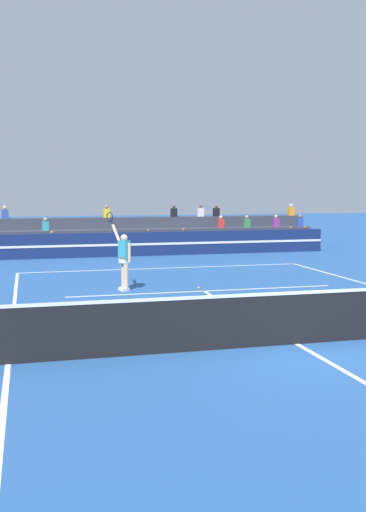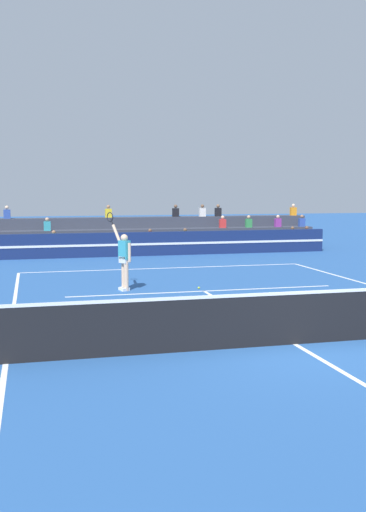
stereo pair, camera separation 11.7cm
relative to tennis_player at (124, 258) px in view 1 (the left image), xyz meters
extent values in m
plane|color=#285699|center=(2.30, -7.19, -0.99)|extent=(120.00, 120.00, 0.00)
cube|color=white|center=(2.30, 4.71, -0.98)|extent=(11.00, 0.10, 0.01)
cube|color=white|center=(-3.20, -7.19, -0.98)|extent=(0.10, 23.80, 0.01)
cube|color=white|center=(2.30, -0.76, -0.98)|extent=(8.25, 0.10, 0.01)
cube|color=white|center=(2.30, -7.19, -0.98)|extent=(0.10, 12.85, 0.01)
cube|color=black|center=(2.30, -7.19, -0.49)|extent=(11.90, 0.02, 1.00)
cube|color=white|center=(2.30, -7.19, 0.04)|extent=(11.90, 0.04, 0.06)
cube|color=navy|center=(2.30, 9.23, -0.44)|extent=(18.00, 0.24, 1.10)
cube|color=white|center=(2.30, 9.10, -0.44)|extent=(18.00, 0.02, 0.10)
cube|color=#383D4C|center=(2.30, 10.50, -0.71)|extent=(18.76, 0.95, 0.55)
cube|color=teal|center=(4.57, 10.33, -0.22)|extent=(0.32, 0.22, 0.44)
sphere|color=brown|center=(4.57, 10.33, 0.10)|extent=(0.18, 0.18, 0.18)
cube|color=purple|center=(11.03, 10.33, -0.22)|extent=(0.32, 0.22, 0.44)
sphere|color=brown|center=(11.03, 10.33, 0.10)|extent=(0.18, 0.18, 0.18)
cube|color=teal|center=(-1.70, 10.33, -0.22)|extent=(0.32, 0.22, 0.44)
sphere|color=#9E7051|center=(-1.70, 10.33, 0.10)|extent=(0.18, 0.18, 0.18)
cube|color=purple|center=(2.83, 10.33, -0.22)|extent=(0.32, 0.22, 0.44)
sphere|color=brown|center=(2.83, 10.33, 0.10)|extent=(0.18, 0.18, 0.18)
cube|color=yellow|center=(10.24, 10.33, -0.22)|extent=(0.32, 0.22, 0.44)
sphere|color=brown|center=(10.24, 10.33, 0.10)|extent=(0.18, 0.18, 0.18)
cube|color=#383D4C|center=(2.30, 11.45, -0.44)|extent=(18.76, 0.95, 1.10)
cube|color=#338C4C|center=(8.21, 11.28, 0.33)|extent=(0.32, 0.22, 0.44)
sphere|color=tan|center=(8.21, 11.28, 0.65)|extent=(0.18, 0.18, 0.18)
cube|color=purple|center=(9.83, 11.28, 0.33)|extent=(0.32, 0.22, 0.44)
sphere|color=beige|center=(9.83, 11.28, 0.65)|extent=(0.18, 0.18, 0.18)
cube|color=teal|center=(-1.96, 11.28, 0.33)|extent=(0.32, 0.22, 0.44)
sphere|color=tan|center=(-1.96, 11.28, 0.65)|extent=(0.18, 0.18, 0.18)
cube|color=#2D4CA5|center=(11.20, 11.28, 0.33)|extent=(0.32, 0.22, 0.44)
sphere|color=#9E7051|center=(11.20, 11.28, 0.65)|extent=(0.18, 0.18, 0.18)
cube|color=red|center=(6.80, 11.28, 0.33)|extent=(0.32, 0.22, 0.44)
sphere|color=beige|center=(6.80, 11.28, 0.65)|extent=(0.18, 0.18, 0.18)
cube|color=#383D4C|center=(2.30, 12.40, -0.16)|extent=(18.76, 0.95, 1.65)
cube|color=silver|center=(5.99, 12.23, 0.88)|extent=(0.32, 0.22, 0.44)
sphere|color=brown|center=(5.99, 12.23, 1.20)|extent=(0.18, 0.18, 0.18)
cube|color=black|center=(4.55, 12.23, 0.88)|extent=(0.32, 0.22, 0.44)
sphere|color=brown|center=(4.55, 12.23, 1.20)|extent=(0.18, 0.18, 0.18)
cube|color=orange|center=(11.13, 12.23, 0.88)|extent=(0.32, 0.22, 0.44)
sphere|color=beige|center=(11.13, 12.23, 1.20)|extent=(0.18, 0.18, 0.18)
cube|color=yellow|center=(1.08, 12.23, 0.88)|extent=(0.32, 0.22, 0.44)
sphere|color=#9E7051|center=(1.08, 12.23, 1.20)|extent=(0.18, 0.18, 0.18)
cube|color=#2D4CA5|center=(-3.82, 12.23, 0.88)|extent=(0.32, 0.22, 0.44)
sphere|color=beige|center=(-3.82, 12.23, 1.20)|extent=(0.18, 0.18, 0.18)
cube|color=black|center=(6.85, 12.23, 0.88)|extent=(0.32, 0.22, 0.44)
sphere|color=brown|center=(6.85, 12.23, 1.20)|extent=(0.18, 0.18, 0.18)
cylinder|color=beige|center=(0.04, -0.12, -0.54)|extent=(0.14, 0.14, 0.90)
cylinder|color=beige|center=(0.00, 0.11, -0.54)|extent=(0.14, 0.14, 0.90)
cube|color=white|center=(0.01, -0.03, -0.05)|extent=(0.33, 0.38, 0.20)
cube|color=teal|center=(0.01, -0.03, 0.25)|extent=(0.35, 0.41, 0.56)
sphere|color=beige|center=(0.01, -0.03, 0.61)|extent=(0.22, 0.22, 0.22)
cube|color=white|center=(0.01, -0.14, -0.94)|extent=(0.29, 0.23, 0.09)
cube|color=white|center=(-0.03, 0.09, -0.94)|extent=(0.29, 0.23, 0.09)
cylinder|color=beige|center=(0.13, -0.23, 0.19)|extent=(0.09, 0.09, 0.56)
cylinder|color=beige|center=(-0.18, 0.30, 0.73)|extent=(0.28, 0.39, 0.56)
cylinder|color=black|center=(-0.29, 0.49, 1.07)|extent=(0.10, 0.14, 0.20)
torus|color=black|center=(-0.34, 0.57, 1.22)|extent=(0.24, 0.38, 0.43)
sphere|color=#C6DB33|center=(2.26, -0.32, -0.95)|extent=(0.07, 0.07, 0.07)
camera|label=1|loc=(-2.80, -17.82, 2.06)|focal=42.00mm
camera|label=2|loc=(-2.69, -17.85, 2.06)|focal=42.00mm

